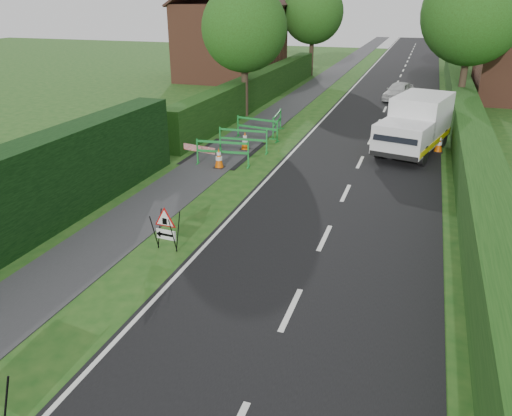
# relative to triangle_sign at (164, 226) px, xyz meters

# --- Properties ---
(ground) EXTENTS (120.00, 120.00, 0.00)m
(ground) POSITION_rel_triangle_sign_xyz_m (1.20, -2.55, -0.69)
(ground) COLOR #194914
(ground) RESTS_ON ground
(road_surface) EXTENTS (6.00, 90.00, 0.02)m
(road_surface) POSITION_rel_triangle_sign_xyz_m (3.70, 32.45, -0.69)
(road_surface) COLOR black
(road_surface) RESTS_ON ground
(footpath) EXTENTS (2.00, 90.00, 0.02)m
(footpath) POSITION_rel_triangle_sign_xyz_m (-1.80, 32.45, -0.69)
(footpath) COLOR #2D2D30
(footpath) RESTS_ON ground
(hedge_west_far) EXTENTS (1.00, 24.00, 1.80)m
(hedge_west_far) POSITION_rel_triangle_sign_xyz_m (-3.80, 19.45, -0.69)
(hedge_west_far) COLOR #14380F
(hedge_west_far) RESTS_ON ground
(hedge_east) EXTENTS (1.20, 50.00, 1.50)m
(hedge_east) POSITION_rel_triangle_sign_xyz_m (7.70, 13.45, -0.69)
(hedge_east) COLOR #14380F
(hedge_east) RESTS_ON ground
(house_west) EXTENTS (7.50, 7.40, 7.88)m
(house_west) POSITION_rel_triangle_sign_xyz_m (-8.80, 27.45, 2.21)
(house_west) COLOR brown
(house_west) RESTS_ON ground
(tree_nw) EXTENTS (4.40, 4.40, 6.70)m
(tree_nw) POSITION_rel_triangle_sign_xyz_m (-3.40, 15.45, 3.79)
(tree_nw) COLOR #2D2116
(tree_nw) RESTS_ON ground
(tree_ne) EXTENTS (5.20, 5.20, 7.79)m
(tree_ne) POSITION_rel_triangle_sign_xyz_m (7.60, 19.45, 4.48)
(tree_ne) COLOR #2D2116
(tree_ne) RESTS_ON ground
(tree_fw) EXTENTS (4.80, 4.80, 7.24)m
(tree_fw) POSITION_rel_triangle_sign_xyz_m (-3.40, 31.45, 4.14)
(tree_fw) COLOR #2D2116
(tree_fw) RESTS_ON ground
(tree_fe) EXTENTS (4.20, 4.20, 6.33)m
(tree_fe) POSITION_rel_triangle_sign_xyz_m (7.60, 35.45, 3.53)
(tree_fe) COLOR #2D2116
(tree_fe) RESTS_ON ground
(triangle_sign) EXTENTS (0.72, 0.72, 0.99)m
(triangle_sign) POSITION_rel_triangle_sign_xyz_m (0.00, 0.00, 0.00)
(triangle_sign) COLOR black
(triangle_sign) RESTS_ON ground
(works_van) EXTENTS (3.02, 5.20, 2.23)m
(works_van) POSITION_rel_triangle_sign_xyz_m (5.57, 11.24, 0.49)
(works_van) COLOR silver
(works_van) RESTS_ON ground
(traffic_cone_0) EXTENTS (0.38, 0.38, 0.79)m
(traffic_cone_0) POSITION_rel_triangle_sign_xyz_m (5.88, 9.66, -0.30)
(traffic_cone_0) COLOR black
(traffic_cone_0) RESTS_ON ground
(traffic_cone_1) EXTENTS (0.38, 0.38, 0.79)m
(traffic_cone_1) POSITION_rel_triangle_sign_xyz_m (6.57, 11.44, -0.30)
(traffic_cone_1) COLOR black
(traffic_cone_1) RESTS_ON ground
(traffic_cone_2) EXTENTS (0.38, 0.38, 0.79)m
(traffic_cone_2) POSITION_rel_triangle_sign_xyz_m (5.98, 12.78, -0.30)
(traffic_cone_2) COLOR black
(traffic_cone_2) RESTS_ON ground
(traffic_cone_3) EXTENTS (0.38, 0.38, 0.79)m
(traffic_cone_3) POSITION_rel_triangle_sign_xyz_m (-1.26, 6.60, -0.30)
(traffic_cone_3) COLOR black
(traffic_cone_3) RESTS_ON ground
(traffic_cone_4) EXTENTS (0.38, 0.38, 0.79)m
(traffic_cone_4) POSITION_rel_triangle_sign_xyz_m (-1.16, 9.19, -0.30)
(traffic_cone_4) COLOR black
(traffic_cone_4) RESTS_ON ground
(ped_barrier_0) EXTENTS (2.09, 0.58, 1.00)m
(ped_barrier_0) POSITION_rel_triangle_sign_xyz_m (-1.23, 6.89, -0.06)
(ped_barrier_0) COLOR #17832E
(ped_barrier_0) RESTS_ON ground
(ped_barrier_1) EXTENTS (2.08, 0.49, 1.00)m
(ped_barrier_1) POSITION_rel_triangle_sign_xyz_m (-1.11, 8.85, -0.06)
(ped_barrier_1) COLOR #17832E
(ped_barrier_1) RESTS_ON ground
(ped_barrier_2) EXTENTS (2.09, 0.68, 1.00)m
(ped_barrier_2) POSITION_rel_triangle_sign_xyz_m (-1.19, 10.94, -0.06)
(ped_barrier_2) COLOR #17832E
(ped_barrier_2) RESTS_ON ground
(ped_barrier_3) EXTENTS (0.58, 2.09, 1.00)m
(ped_barrier_3) POSITION_rel_triangle_sign_xyz_m (-0.63, 12.18, -0.06)
(ped_barrier_3) COLOR #17832E
(ped_barrier_3) RESTS_ON ground
(redwhite_plank) EXTENTS (1.48, 0.34, 0.25)m
(redwhite_plank) POSITION_rel_triangle_sign_xyz_m (-2.40, 7.31, -0.69)
(redwhite_plank) COLOR red
(redwhite_plank) RESTS_ON ground
(hatchback_car) EXTENTS (1.99, 3.44, 1.10)m
(hatchback_car) POSITION_rel_triangle_sign_xyz_m (4.19, 22.71, -0.14)
(hatchback_car) COLOR silver
(hatchback_car) RESTS_ON ground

